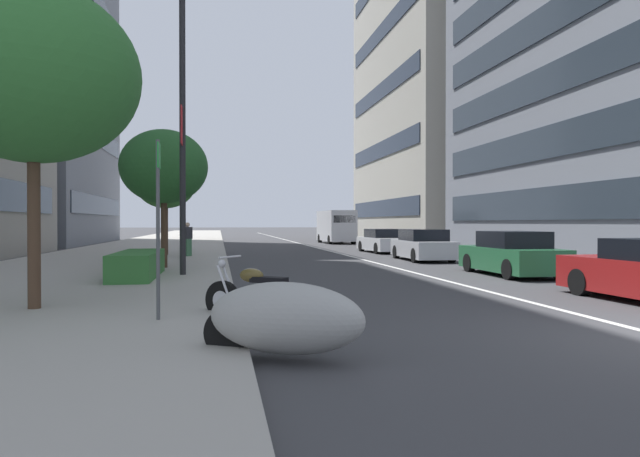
# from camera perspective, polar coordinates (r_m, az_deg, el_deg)

# --- Properties ---
(sidewalk_right_plaza) EXTENTS (160.00, 9.00, 0.15)m
(sidewalk_right_plaza) POSITION_cam_1_polar(r_m,az_deg,el_deg) (37.02, -16.63, -1.94)
(sidewalk_right_plaza) COLOR #A39E93
(sidewalk_right_plaza) RESTS_ON ground
(lane_centre_stripe) EXTENTS (110.00, 0.16, 0.01)m
(lane_centre_stripe) POSITION_cam_1_polar(r_m,az_deg,el_deg) (42.30, -1.34, -1.70)
(lane_centre_stripe) COLOR silver
(lane_centre_stripe) RESTS_ON ground
(motorcycle_mid_row) EXTENTS (1.66, 2.13, 0.97)m
(motorcycle_mid_row) POSITION_cam_1_polar(r_m,az_deg,el_deg) (6.93, -3.68, -9.06)
(motorcycle_mid_row) COLOR #9E9E99
(motorcycle_mid_row) RESTS_ON ground
(motorcycle_by_sign_pole) EXTENTS (1.48, 1.83, 1.12)m
(motorcycle_by_sign_pole) POSITION_cam_1_polar(r_m,az_deg,el_deg) (9.60, -6.19, -6.97)
(motorcycle_by_sign_pole) COLOR black
(motorcycle_by_sign_pole) RESTS_ON ground
(car_mid_block_traffic) EXTENTS (4.38, 1.91, 1.42)m
(car_mid_block_traffic) POSITION_cam_1_polar(r_m,az_deg,el_deg) (19.18, 18.79, -2.54)
(car_mid_block_traffic) COLOR #236038
(car_mid_block_traffic) RESTS_ON ground
(car_following_behind) EXTENTS (4.62, 1.99, 1.40)m
(car_following_behind) POSITION_cam_1_polar(r_m,az_deg,el_deg) (25.72, 10.33, -1.71)
(car_following_behind) COLOR #B7B7BC
(car_following_behind) RESTS_ON ground
(car_far_down_avenue) EXTENTS (4.59, 1.95, 1.34)m
(car_far_down_avenue) POSITION_cam_1_polar(r_m,az_deg,el_deg) (32.16, 6.35, -1.31)
(car_far_down_avenue) COLOR silver
(car_far_down_avenue) RESTS_ON ground
(delivery_van_ahead) EXTENTS (5.76, 2.28, 2.67)m
(delivery_van_ahead) POSITION_cam_1_polar(r_m,az_deg,el_deg) (46.32, 1.63, 0.26)
(delivery_van_ahead) COLOR silver
(delivery_van_ahead) RESTS_ON ground
(parking_sign_by_curb) EXTENTS (0.32, 0.06, 2.86)m
(parking_sign_by_curb) POSITION_cam_1_polar(r_m,az_deg,el_deg) (9.30, -16.04, 1.55)
(parking_sign_by_curb) COLOR #47494C
(parking_sign_by_curb) RESTS_ON sidewalk_right_plaza
(street_lamp_with_banners) EXTENTS (1.26, 2.66, 8.85)m
(street_lamp_with_banners) POSITION_cam_1_polar(r_m,az_deg,el_deg) (17.57, -12.52, 12.68)
(street_lamp_with_banners) COLOR #232326
(street_lamp_with_banners) RESTS_ON sidewalk_right_plaza
(clipped_hedge_bed) EXTENTS (4.13, 1.10, 0.71)m
(clipped_hedge_bed) POSITION_cam_1_polar(r_m,az_deg,el_deg) (16.86, -17.94, -3.46)
(clipped_hedge_bed) COLOR #337033
(clipped_hedge_bed) RESTS_ON sidewalk_right_plaza
(street_tree_by_lamp_post) EXTENTS (3.73, 3.73, 5.78)m
(street_tree_by_lamp_post) POSITION_cam_1_polar(r_m,az_deg,el_deg) (11.63, -27.00, 13.69)
(street_tree_by_lamp_post) COLOR #473323
(street_tree_by_lamp_post) RESTS_ON sidewalk_right_plaza
(street_tree_mid_sidewalk) EXTENTS (2.98, 2.98, 4.74)m
(street_tree_mid_sidewalk) POSITION_cam_1_polar(r_m,az_deg,el_deg) (20.17, -15.50, 6.02)
(street_tree_mid_sidewalk) COLOR #473323
(street_tree_mid_sidewalk) RESTS_ON sidewalk_right_plaza
(street_tree_near_plaza_corner) EXTENTS (2.87, 2.87, 4.67)m
(street_tree_near_plaza_corner) POSITION_cam_1_polar(r_m,az_deg,el_deg) (28.15, -15.33, 4.44)
(street_tree_near_plaza_corner) COLOR #473323
(street_tree_near_plaza_corner) RESTS_ON sidewalk_right_plaza
(pedestrian_on_plaza) EXTENTS (0.47, 0.45, 1.56)m
(pedestrian_on_plaza) POSITION_cam_1_polar(r_m,az_deg,el_deg) (26.76, -13.25, -1.06)
(pedestrian_on_plaza) COLOR #3F724C
(pedestrian_on_plaza) RESTS_ON sidewalk_right_plaza
(office_tower_far_left_down_avenue) EXTENTS (21.93, 18.50, 37.46)m
(office_tower_far_left_down_avenue) POSITION_cam_1_polar(r_m,az_deg,el_deg) (57.55, 15.57, 17.79)
(office_tower_far_left_down_avenue) COLOR #B7B2A3
(office_tower_far_left_down_avenue) RESTS_ON ground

